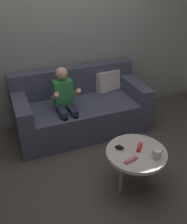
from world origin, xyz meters
TOP-DOWN VIEW (x-y plane):
  - ground_plane at (0.00, 0.00)m, footprint 10.07×10.07m
  - wall_back at (0.00, 1.49)m, footprint 5.04×0.05m
  - couch at (0.11, 1.10)m, footprint 1.74×0.80m
  - person_seated_on_couch at (-0.15, 0.92)m, footprint 0.32×0.39m
  - coffee_table at (0.24, -0.15)m, footprint 0.59×0.59m
  - game_remote_red_near_edge at (0.30, -0.12)m, footprint 0.12×0.13m
  - nunchuk_black at (0.11, -0.06)m, footprint 0.10×0.09m
  - game_remote_pink_far_corner at (0.12, -0.25)m, footprint 0.14×0.07m
  - coffee_mug at (0.37, -0.30)m, footprint 0.12×0.08m

SIDE VIEW (x-z plane):
  - ground_plane at x=0.00m, z-range 0.00..0.00m
  - couch at x=0.11m, z-range -0.11..0.70m
  - coffee_table at x=0.24m, z-range 0.18..0.64m
  - game_remote_red_near_edge at x=0.30m, z-range 0.46..0.48m
  - game_remote_pink_far_corner at x=0.12m, z-range 0.46..0.48m
  - nunchuk_black at x=0.11m, z-range 0.45..0.50m
  - coffee_mug at x=0.37m, z-range 0.46..0.55m
  - person_seated_on_couch at x=-0.15m, z-range 0.07..1.04m
  - wall_back at x=0.00m, z-range 0.00..2.50m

